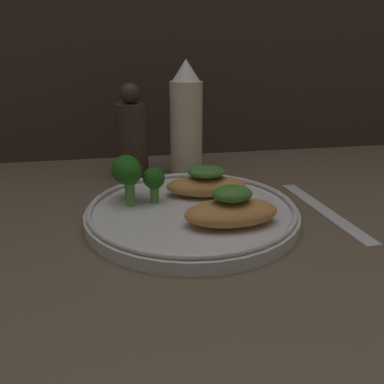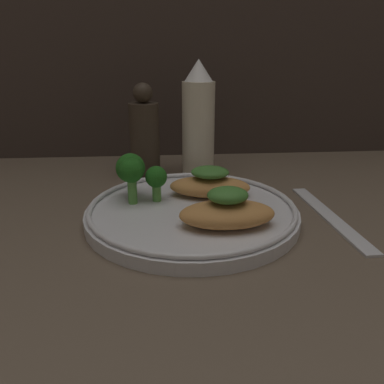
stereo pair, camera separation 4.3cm
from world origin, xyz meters
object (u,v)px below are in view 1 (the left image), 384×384
at_px(pepper_grinder, 132,137).
at_px(broccoli_bunch, 133,174).
at_px(sauce_bottle, 186,122).
at_px(plate, 192,211).

bearing_deg(pepper_grinder, broccoli_bunch, -92.14).
xyz_separation_m(broccoli_bunch, sauce_bottle, (0.09, 0.14, 0.04)).
bearing_deg(plate, broccoli_bunch, 152.94).
bearing_deg(sauce_bottle, pepper_grinder, 180.00).
xyz_separation_m(broccoli_bunch, pepper_grinder, (0.01, 0.14, 0.01)).
bearing_deg(pepper_grinder, sauce_bottle, -0.00).
distance_m(broccoli_bunch, pepper_grinder, 0.14).
xyz_separation_m(sauce_bottle, pepper_grinder, (-0.08, 0.00, -0.02)).
relative_size(plate, sauce_bottle, 1.40).
relative_size(sauce_bottle, pepper_grinder, 1.23).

